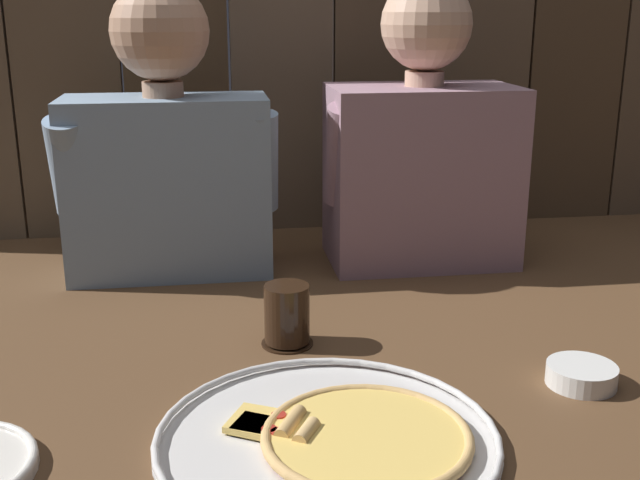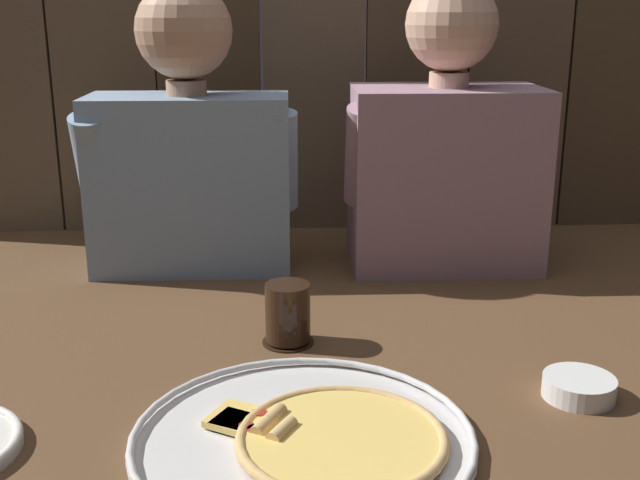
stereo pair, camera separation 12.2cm
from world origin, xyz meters
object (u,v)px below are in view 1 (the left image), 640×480
at_px(dipping_bowl, 582,374).
at_px(pizza_tray, 338,436).
at_px(diner_right, 422,139).
at_px(drinking_glass, 287,316).
at_px(diner_left, 166,140).

bearing_deg(dipping_bowl, pizza_tray, -164.22).
bearing_deg(dipping_bowl, diner_right, 97.48).
height_order(drinking_glass, dipping_bowl, drinking_glass).
xyz_separation_m(dipping_bowl, diner_left, (-0.61, 0.61, 0.26)).
bearing_deg(drinking_glass, diner_left, 115.91).
height_order(drinking_glass, diner_right, diner_right).
bearing_deg(dipping_bowl, diner_left, 134.87).
relative_size(pizza_tray, diner_left, 0.75).
bearing_deg(dipping_bowl, drinking_glass, 153.52).
xyz_separation_m(drinking_glass, dipping_bowl, (0.41, -0.20, -0.03)).
distance_m(pizza_tray, diner_right, 0.81).
relative_size(pizza_tray, dipping_bowl, 4.32).
bearing_deg(pizza_tray, diner_left, 107.67).
distance_m(drinking_glass, dipping_bowl, 0.46).
bearing_deg(drinking_glass, pizza_tray, -84.27).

